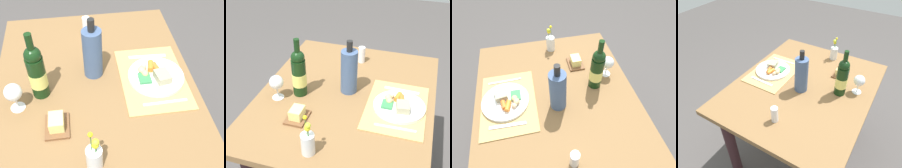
# 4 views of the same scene
# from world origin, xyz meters

# --- Properties ---
(ground_plane) EXTENTS (8.00, 8.00, 0.00)m
(ground_plane) POSITION_xyz_m (0.00, 0.00, 0.00)
(ground_plane) COLOR #4B4644
(dining_table) EXTENTS (1.16, 0.95, 0.76)m
(dining_table) POSITION_xyz_m (0.00, 0.00, 0.62)
(dining_table) COLOR brown
(dining_table) RESTS_ON ground_plane
(placemat) EXTENTS (0.45, 0.31, 0.01)m
(placemat) POSITION_xyz_m (-0.03, -0.28, 0.76)
(placemat) COLOR tan
(placemat) RESTS_ON dining_table
(dinner_plate) EXTENTS (0.27, 0.27, 0.05)m
(dinner_plate) POSITION_xyz_m (-0.03, -0.29, 0.78)
(dinner_plate) COLOR white
(dinner_plate) RESTS_ON placemat
(fork) EXTENTS (0.02, 0.20, 0.00)m
(fork) POSITION_xyz_m (-0.20, -0.30, 0.77)
(fork) COLOR silver
(fork) RESTS_ON placemat
(knife) EXTENTS (0.03, 0.19, 0.00)m
(knife) POSITION_xyz_m (0.12, -0.29, 0.77)
(knife) COLOR silver
(knife) RESTS_ON placemat
(salt_shaker) EXTENTS (0.04, 0.04, 0.10)m
(salt_shaker) POSITION_xyz_m (0.39, 0.01, 0.81)
(salt_shaker) COLOR white
(salt_shaker) RESTS_ON dining_table
(wine_bottle) EXTENTS (0.08, 0.08, 0.33)m
(wine_bottle) POSITION_xyz_m (-0.06, 0.25, 0.89)
(wine_bottle) COLOR black
(wine_bottle) RESTS_ON dining_table
(flower_vase) EXTENTS (0.06, 0.06, 0.20)m
(flower_vase) POSITION_xyz_m (-0.46, 0.04, 0.82)
(flower_vase) COLOR silver
(flower_vase) RESTS_ON dining_table
(cooler_bottle) EXTENTS (0.09, 0.09, 0.31)m
(cooler_bottle) POSITION_xyz_m (0.05, -0.00, 0.89)
(cooler_bottle) COLOR #415880
(cooler_bottle) RESTS_ON dining_table
(wine_glass) EXTENTS (0.08, 0.08, 0.14)m
(wine_glass) POSITION_xyz_m (-0.13, 0.35, 0.86)
(wine_glass) COLOR white
(wine_glass) RESTS_ON dining_table
(butter_dish) EXTENTS (0.13, 0.10, 0.06)m
(butter_dish) POSITION_xyz_m (-0.26, 0.18, 0.78)
(butter_dish) COLOR brown
(butter_dish) RESTS_ON dining_table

